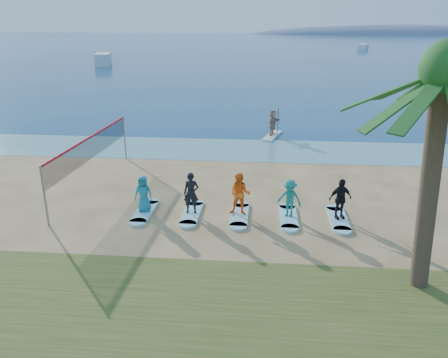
# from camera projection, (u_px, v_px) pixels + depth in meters

# --- Properties ---
(ground) EXTENTS (600.00, 600.00, 0.00)m
(ground) POSITION_uv_depth(u_px,v_px,m) (195.00, 221.00, 17.51)
(ground) COLOR tan
(ground) RESTS_ON ground
(shallow_water) EXTENTS (600.00, 600.00, 0.00)m
(shallow_water) POSITION_uv_depth(u_px,v_px,m) (221.00, 149.00, 27.35)
(shallow_water) COLOR teal
(shallow_water) RESTS_ON ground
(ocean) EXTENTS (600.00, 600.00, 0.00)m
(ocean) POSITION_uv_depth(u_px,v_px,m) (258.00, 43.00, 167.42)
(ocean) COLOR navy
(ocean) RESTS_ON ground
(island_ridge) EXTENTS (220.00, 56.00, 18.00)m
(island_ridge) POSITION_uv_depth(u_px,v_px,m) (404.00, 34.00, 290.66)
(island_ridge) COLOR slate
(island_ridge) RESTS_ON ground
(volleyball_net) EXTENTS (0.44, 9.08, 2.50)m
(volleyball_net) POSITION_uv_depth(u_px,v_px,m) (91.00, 148.00, 20.68)
(volleyball_net) COLOR gray
(volleyball_net) RESTS_ON ground
(paddleboard) EXTENTS (1.48, 3.08, 0.12)m
(paddleboard) POSITION_uv_depth(u_px,v_px,m) (272.00, 136.00, 30.37)
(paddleboard) COLOR silver
(paddleboard) RESTS_ON ground
(paddleboarder) EXTENTS (1.15, 1.69, 1.75)m
(paddleboarder) POSITION_uv_depth(u_px,v_px,m) (273.00, 122.00, 30.05)
(paddleboarder) COLOR tan
(paddleboarder) RESTS_ON paddleboard
(boat_offshore_a) EXTENTS (4.31, 7.62, 2.07)m
(boat_offshore_a) POSITION_uv_depth(u_px,v_px,m) (104.00, 65.00, 80.92)
(boat_offshore_a) COLOR silver
(boat_offshore_a) RESTS_ON ground
(boat_offshore_b) EXTENTS (4.27, 6.83, 1.52)m
(boat_offshore_b) POSITION_uv_depth(u_px,v_px,m) (363.00, 49.00, 126.49)
(boat_offshore_b) COLOR silver
(boat_offshore_b) RESTS_ON ground
(surfboard_0) EXTENTS (0.70, 2.20, 0.09)m
(surfboard_0) POSITION_uv_depth(u_px,v_px,m) (145.00, 212.00, 18.25)
(surfboard_0) COLOR #96DFE8
(surfboard_0) RESTS_ON ground
(student_0) EXTENTS (0.78, 0.54, 1.53)m
(student_0) POSITION_uv_depth(u_px,v_px,m) (143.00, 194.00, 17.98)
(student_0) COLOR teal
(student_0) RESTS_ON surfboard_0
(surfboard_1) EXTENTS (0.70, 2.20, 0.09)m
(surfboard_1) POSITION_uv_depth(u_px,v_px,m) (192.00, 213.00, 18.09)
(surfboard_1) COLOR #96DFE8
(surfboard_1) RESTS_ON ground
(student_1) EXTENTS (0.64, 0.43, 1.71)m
(student_1) POSITION_uv_depth(u_px,v_px,m) (191.00, 193.00, 17.78)
(student_1) COLOR black
(student_1) RESTS_ON surfboard_1
(surfboard_2) EXTENTS (0.70, 2.20, 0.09)m
(surfboard_2) POSITION_uv_depth(u_px,v_px,m) (240.00, 215.00, 17.92)
(surfboard_2) COLOR #96DFE8
(surfboard_2) RESTS_ON ground
(student_2) EXTENTS (0.92, 0.75, 1.76)m
(student_2) POSITION_uv_depth(u_px,v_px,m) (240.00, 194.00, 17.61)
(student_2) COLOR orange
(student_2) RESTS_ON surfboard_2
(surfboard_3) EXTENTS (0.70, 2.20, 0.09)m
(surfboard_3) POSITION_uv_depth(u_px,v_px,m) (288.00, 217.00, 17.76)
(surfboard_3) COLOR #96DFE8
(surfboard_3) RESTS_ON ground
(student_3) EXTENTS (1.15, 0.91, 1.55)m
(student_3) POSITION_uv_depth(u_px,v_px,m) (290.00, 198.00, 17.48)
(student_3) COLOR #1A8175
(student_3) RESTS_ON surfboard_3
(surfboard_4) EXTENTS (0.70, 2.20, 0.09)m
(surfboard_4) POSITION_uv_depth(u_px,v_px,m) (338.00, 219.00, 17.59)
(surfboard_4) COLOR #96DFE8
(surfboard_4) RESTS_ON ground
(student_4) EXTENTS (1.05, 0.71, 1.66)m
(student_4) POSITION_uv_depth(u_px,v_px,m) (340.00, 199.00, 17.29)
(student_4) COLOR black
(student_4) RESTS_ON surfboard_4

